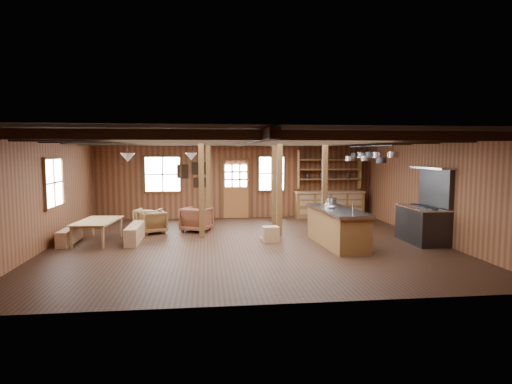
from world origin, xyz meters
TOP-DOWN VIEW (x-y plane):
  - room at (0.00, 0.00)m, footprint 10.04×9.04m
  - ceiling_joists at (0.00, 0.18)m, footprint 9.80×8.82m
  - timber_posts at (0.52, 2.08)m, footprint 3.95×2.35m
  - back_door at (0.00, 4.45)m, footprint 1.02×0.08m
  - window_back_left at (-2.60, 4.46)m, footprint 1.32×0.06m
  - window_back_right at (1.30, 4.46)m, footprint 1.02×0.06m
  - window_left at (-4.96, 0.50)m, footprint 0.14×1.24m
  - notice_boards at (-1.50, 4.46)m, footprint 1.08×0.03m
  - back_counter at (3.40, 4.20)m, footprint 2.55×0.60m
  - pendant_lamps at (-2.25, 1.00)m, footprint 1.86×2.36m
  - pot_rack at (3.33, 0.25)m, footprint 0.42×3.00m
  - kitchen_island at (2.25, -0.47)m, footprint 1.05×2.56m
  - step_stool at (0.63, 0.17)m, footprint 0.49×0.37m
  - commercial_range at (4.65, -0.38)m, footprint 0.83×1.62m
  - dining_table at (-3.90, 0.62)m, footprint 1.09×1.75m
  - bench_wall at (-4.65, 0.62)m, footprint 0.27×1.45m
  - bench_aisle at (-2.97, 0.62)m, footprint 0.31×1.65m
  - armchair_a at (-2.66, 1.77)m, footprint 0.94×0.95m
  - armchair_b at (-1.37, 1.92)m, footprint 1.06×1.07m
  - armchair_c at (-2.85, 2.33)m, footprint 0.84×0.86m
  - counter_pot at (2.37, 0.46)m, footprint 0.32×0.32m
  - bowl at (2.08, -0.36)m, footprint 0.29×0.29m

SIDE VIEW (x-z plane):
  - bench_wall at x=-4.65m, z-range 0.00..0.40m
  - step_stool at x=0.63m, z-range 0.00..0.41m
  - bench_aisle at x=-2.97m, z-range 0.00..0.45m
  - dining_table at x=-3.90m, z-range 0.00..0.59m
  - armchair_a at x=-2.66m, z-range 0.00..0.65m
  - armchair_c at x=-2.85m, z-range 0.00..0.66m
  - armchair_b at x=-1.37m, z-range 0.00..0.73m
  - kitchen_island at x=2.25m, z-range -0.12..1.08m
  - back_counter at x=3.40m, z-range -0.62..1.83m
  - commercial_range at x=4.65m, z-range -0.35..1.64m
  - back_door at x=0.00m, z-range -0.19..1.96m
  - bowl at x=2.08m, z-range 0.94..1.00m
  - counter_pot at x=2.37m, z-range 0.94..1.13m
  - room at x=0.00m, z-range -0.02..2.82m
  - timber_posts at x=0.52m, z-range 0.00..2.80m
  - window_back_left at x=-2.60m, z-range 0.94..2.26m
  - window_back_right at x=1.30m, z-range 0.94..2.26m
  - window_left at x=-4.96m, z-range 0.94..2.26m
  - notice_boards at x=-1.50m, z-range 1.19..2.09m
  - pendant_lamps at x=-2.25m, z-range 1.92..2.58m
  - pot_rack at x=3.33m, z-range 2.05..2.51m
  - ceiling_joists at x=0.00m, z-range 2.59..2.77m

